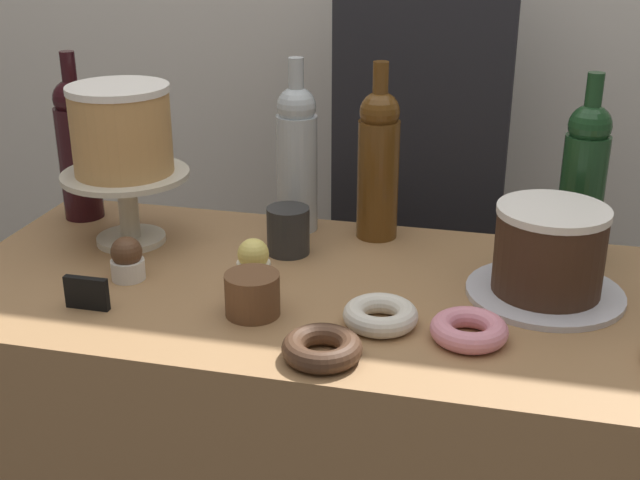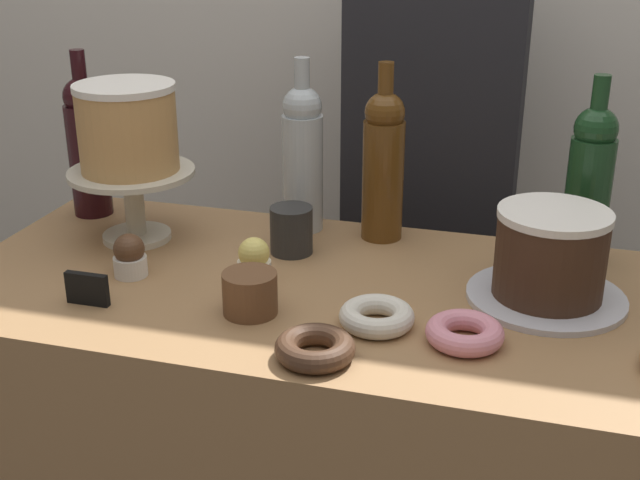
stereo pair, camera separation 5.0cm
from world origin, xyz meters
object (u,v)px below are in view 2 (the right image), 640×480
wine_bottle_dark_red (87,144)px  cupcake_chocolate (130,256)px  white_layer_cake (127,127)px  wine_bottle_green (589,182)px  coffee_cup_ceramic (291,230)px  donut_pink (465,333)px  chocolate_round_cake (551,253)px  donut_sugar (377,316)px  cookie_stack (250,293)px  cake_stand_pedestal (133,192)px  wine_bottle_clear (303,156)px  price_sign_chalkboard (87,289)px  barista_figure (429,225)px  donut_chocolate (315,348)px  wine_bottle_amber (383,163)px  cupcake_lemon (254,260)px

wine_bottle_dark_red → cupcake_chocolate: (0.21, -0.25, -0.11)m
white_layer_cake → wine_bottle_green: (0.79, 0.12, -0.07)m
wine_bottle_dark_red → coffee_cup_ceramic: size_ratio=3.83×
cupcake_chocolate → donut_pink: 0.57m
chocolate_round_cake → coffee_cup_ceramic: (-0.44, 0.07, -0.04)m
donut_sugar → cookie_stack: size_ratio=1.33×
white_layer_cake → coffee_cup_ceramic: 0.34m
wine_bottle_dark_red → coffee_cup_ceramic: wine_bottle_dark_red is taller
cake_stand_pedestal → wine_bottle_clear: size_ratio=0.70×
wine_bottle_green → cupcake_chocolate: 0.78m
wine_bottle_clear → cupcake_chocolate: 0.37m
wine_bottle_clear → coffee_cup_ceramic: 0.16m
wine_bottle_clear → wine_bottle_green: same height
wine_bottle_clear → price_sign_chalkboard: size_ratio=4.65×
cupcake_chocolate → wine_bottle_dark_red: bearing=130.6°
cookie_stack → barista_figure: 0.72m
cupcake_chocolate → cookie_stack: (0.24, -0.07, -0.00)m
wine_bottle_dark_red → price_sign_chalkboard: 0.43m
donut_chocolate → price_sign_chalkboard: (-0.39, 0.06, 0.01)m
donut_pink → cookie_stack: size_ratio=1.33×
wine_bottle_green → barista_figure: bearing=132.5°
wine_bottle_green → donut_pink: size_ratio=2.91×
wine_bottle_dark_red → wine_bottle_green: same height
wine_bottle_clear → cupcake_chocolate: size_ratio=4.38×
price_sign_chalkboard → cupcake_chocolate: bearing=83.5°
wine_bottle_dark_red → wine_bottle_amber: same height
chocolate_round_cake → donut_chocolate: 0.41m
wine_bottle_amber → barista_figure: barista_figure is taller
wine_bottle_green → cookie_stack: bearing=-144.7°
wine_bottle_dark_red → donut_chocolate: (0.59, -0.43, -0.13)m
cupcake_lemon → donut_sugar: (0.23, -0.10, -0.02)m
wine_bottle_clear → wine_bottle_green: 0.51m
wine_bottle_clear → cupcake_lemon: bearing=-92.0°
wine_bottle_green → donut_sugar: (-0.29, -0.33, -0.13)m
wine_bottle_amber → coffee_cup_ceramic: bearing=-140.0°
donut_chocolate → cookie_stack: bearing=142.0°
wine_bottle_dark_red → donut_pink: (0.78, -0.33, -0.13)m
wine_bottle_amber → donut_chocolate: (0.01, -0.46, -0.13)m
wine_bottle_amber → wine_bottle_dark_red: bearing=-176.6°
cake_stand_pedestal → donut_chocolate: cake_stand_pedestal is taller
barista_figure → cupcake_lemon: bearing=-109.8°
white_layer_cake → wine_bottle_amber: size_ratio=0.55×
donut_chocolate → cookie_stack: cookie_stack is taller
wine_bottle_amber → donut_chocolate: size_ratio=2.91×
cupcake_lemon → donut_pink: cupcake_lemon is taller
donut_sugar → barista_figure: barista_figure is taller
wine_bottle_amber → wine_bottle_green: same height
cupcake_lemon → donut_pink: (0.36, -0.12, -0.02)m
cookie_stack → price_sign_chalkboard: 0.26m
wine_bottle_green → donut_pink: wine_bottle_green is taller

